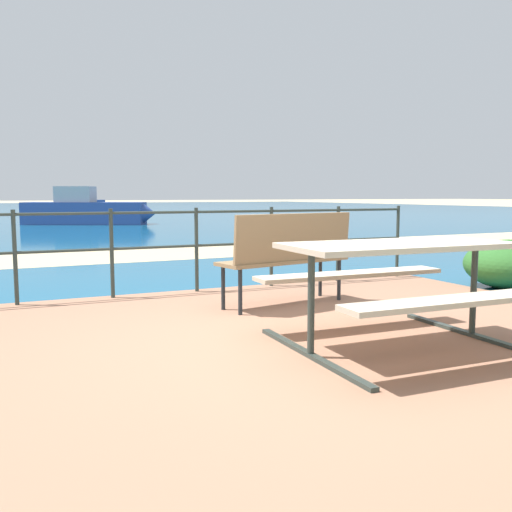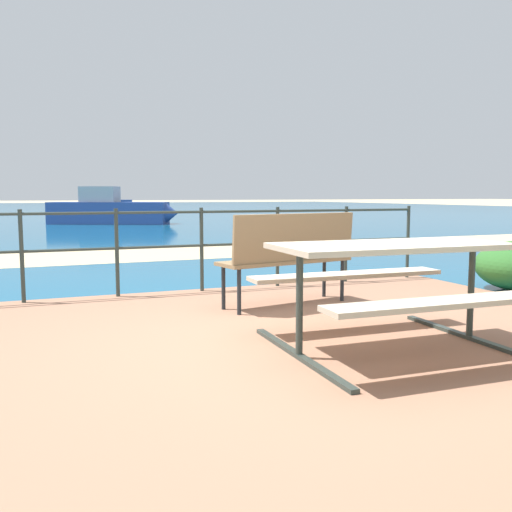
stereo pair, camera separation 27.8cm
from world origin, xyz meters
name	(u,v)px [view 1 (the left image)]	position (x,y,z in m)	size (l,w,h in m)	color
ground_plane	(298,348)	(0.00, 0.00, 0.00)	(240.00, 240.00, 0.00)	tan
patio_paving	(298,344)	(0.00, 0.00, 0.03)	(6.40, 5.20, 0.06)	#996B51
sea_water	(30,211)	(0.00, 40.00, 0.01)	(90.00, 90.00, 0.01)	#145B84
beach_strip	(118,255)	(0.00, 7.34, 0.01)	(54.00, 2.63, 0.01)	tan
picnic_table	(399,267)	(0.59, -0.46, 0.66)	(1.76, 1.59, 0.79)	#BCAD93
park_bench	(289,251)	(0.58, 1.24, 0.63)	(1.51, 0.69, 0.95)	#8C704C
railing_fence	(196,240)	(0.00, 2.47, 0.67)	(5.94, 0.04, 0.99)	#2D3833
shrub_right	(511,264)	(3.82, 1.30, 0.32)	(1.15, 1.15, 0.63)	#2D6628
boat_near	(87,211)	(1.14, 19.66, 0.56)	(5.22, 3.21, 1.53)	#2D478C
boat_mid	(83,203)	(4.32, 44.69, 0.50)	(3.82, 1.41, 1.51)	#2D478C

